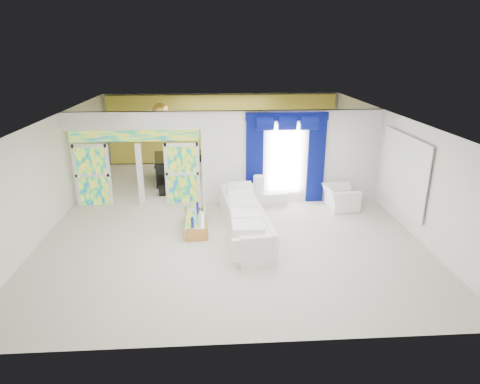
{
  "coord_description": "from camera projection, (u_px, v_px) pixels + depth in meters",
  "views": [
    {
      "loc": [
        -0.39,
        -11.88,
        4.87
      ],
      "look_at": [
        0.3,
        -1.2,
        1.1
      ],
      "focal_mm": 30.95,
      "sensor_mm": 36.0,
      "label": 1
    }
  ],
  "objects": [
    {
      "name": "grand_piano",
      "position": [
        175.0,
        168.0,
        15.81
      ],
      "size": [
        1.68,
        2.07,
        0.95
      ],
      "primitive_type": "cube",
      "rotation": [
        0.0,
        0.0,
        0.14
      ],
      "color": "black",
      "rests_on": "ground"
    },
    {
      "name": "blue_drape_left",
      "position": [
        255.0,
        161.0,
        13.23
      ],
      "size": [
        0.55,
        0.1,
        2.8
      ],
      "primitive_type": "cube",
      "color": "#030544",
      "rests_on": "ground"
    },
    {
      "name": "decanters",
      "position": [
        194.0,
        216.0,
        11.4
      ],
      "size": [
        0.18,
        1.27,
        0.19
      ],
      "color": "#161898",
      "rests_on": "coffee_table"
    },
    {
      "name": "wall_mirror",
      "position": [
        403.0,
        171.0,
        11.66
      ],
      "size": [
        0.04,
        2.7,
        1.9
      ],
      "primitive_type": "cube",
      "color": "white",
      "rests_on": "ground"
    },
    {
      "name": "window_pane",
      "position": [
        285.0,
        159.0,
        13.3
      ],
      "size": [
        1.0,
        0.02,
        2.3
      ],
      "primitive_type": "cube",
      "color": "white",
      "rests_on": "dividing_wall"
    },
    {
      "name": "white_sofa",
      "position": [
        244.0,
        219.0,
        11.38
      ],
      "size": [
        1.28,
        4.14,
        0.78
      ],
      "primitive_type": "cube",
      "rotation": [
        0.0,
        0.0,
        0.1
      ],
      "color": "white",
      "rests_on": "ground"
    },
    {
      "name": "dividing_header",
      "position": [
        133.0,
        121.0,
        12.68
      ],
      "size": [
        4.3,
        0.18,
        0.55
      ],
      "primitive_type": "cube",
      "color": "white",
      "rests_on": "dividing_wall"
    },
    {
      "name": "coffee_table",
      "position": [
        196.0,
        223.0,
        11.65
      ],
      "size": [
        0.72,
        1.7,
        0.37
      ],
      "primitive_type": "cube",
      "rotation": [
        0.0,
        0.0,
        0.1
      ],
      "color": "#BF863B",
      "rests_on": "ground"
    },
    {
      "name": "stained_panel_left",
      "position": [
        93.0,
        175.0,
        13.17
      ],
      "size": [
        0.95,
        0.04,
        2.0
      ],
      "primitive_type": "cube",
      "color": "#994C3F",
      "rests_on": "ground"
    },
    {
      "name": "piano_bench",
      "position": [
        171.0,
        190.0,
        14.41
      ],
      "size": [
        0.91,
        0.46,
        0.29
      ],
      "primitive_type": "cube",
      "rotation": [
        0.0,
        0.0,
        0.14
      ],
      "color": "black",
      "rests_on": "ground"
    },
    {
      "name": "blue_pelmet",
      "position": [
        287.0,
        117.0,
        12.82
      ],
      "size": [
        2.6,
        0.12,
        0.25
      ],
      "primitive_type": "cube",
      "color": "#030544",
      "rests_on": "dividing_wall"
    },
    {
      "name": "gold_curtains",
      "position": [
        223.0,
        129.0,
        17.88
      ],
      "size": [
        9.7,
        0.12,
        2.9
      ],
      "primitive_type": "cube",
      "color": "gold",
      "rests_on": "ground"
    },
    {
      "name": "armchair",
      "position": [
        341.0,
        198.0,
        13.08
      ],
      "size": [
        1.02,
        1.15,
        0.71
      ],
      "primitive_type": "imported",
      "rotation": [
        0.0,
        0.0,
        1.63
      ],
      "color": "white",
      "rests_on": "ground"
    },
    {
      "name": "dividing_wall",
      "position": [
        293.0,
        157.0,
        13.39
      ],
      "size": [
        5.7,
        0.18,
        3.0
      ],
      "primitive_type": "cube",
      "color": "white",
      "rests_on": "ground"
    },
    {
      "name": "floor",
      "position": [
        228.0,
        213.0,
        12.82
      ],
      "size": [
        12.0,
        12.0,
        0.0
      ],
      "primitive_type": "plane",
      "color": "#B7AF9E",
      "rests_on": "ground"
    },
    {
      "name": "console_table",
      "position": [
        268.0,
        199.0,
        13.41
      ],
      "size": [
        1.25,
        0.48,
        0.41
      ],
      "primitive_type": "cube",
      "rotation": [
        0.0,
        0.0,
        0.07
      ],
      "color": "silver",
      "rests_on": "ground"
    },
    {
      "name": "tv_console",
      "position": [
        102.0,
        172.0,
        15.62
      ],
      "size": [
        0.54,
        0.49,
        0.76
      ],
      "primitive_type": "cube",
      "rotation": [
        0.0,
        0.0,
        0.04
      ],
      "color": "tan",
      "rests_on": "ground"
    },
    {
      "name": "blue_drape_right",
      "position": [
        316.0,
        160.0,
        13.35
      ],
      "size": [
        0.55,
        0.1,
        2.8
      ],
      "primitive_type": "cube",
      "color": "#030544",
      "rests_on": "ground"
    },
    {
      "name": "stained_panel_right",
      "position": [
        182.0,
        173.0,
        13.34
      ],
      "size": [
        0.95,
        0.04,
        2.0
      ],
      "primitive_type": "cube",
      "color": "#994C3F",
      "rests_on": "ground"
    },
    {
      "name": "chandelier",
      "position": [
        160.0,
        111.0,
        15.0
      ],
      "size": [
        0.6,
        0.6,
        0.6
      ],
      "primitive_type": "sphere",
      "color": "gold",
      "rests_on": "ceiling"
    },
    {
      "name": "stained_transom",
      "position": [
        134.0,
        136.0,
        12.84
      ],
      "size": [
        4.0,
        0.05,
        0.35
      ],
      "primitive_type": "cube",
      "color": "#994C3F",
      "rests_on": "dividing_header"
    },
    {
      "name": "table_lamp",
      "position": [
        259.0,
        185.0,
        13.22
      ],
      "size": [
        0.36,
        0.36,
        0.58
      ],
      "primitive_type": "cylinder",
      "color": "silver",
      "rests_on": "console_table"
    }
  ]
}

